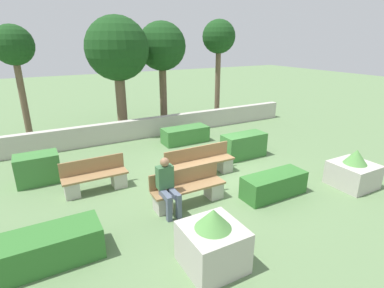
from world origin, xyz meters
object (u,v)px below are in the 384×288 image
(planter_corner_right, at_px, (353,172))
(tree_center_right, at_px, (162,48))
(tree_center_left, at_px, (117,50))
(bench_left_side, at_px, (95,179))
(tree_rightmost, at_px, (219,39))
(bench_front, at_px, (188,191))
(planter_corner_left, at_px, (213,243))
(person_seated_man, at_px, (167,184))
(bench_right_side, at_px, (200,165))
(tree_leftmost, at_px, (14,48))

(planter_corner_right, bearing_deg, tree_center_right, 102.12)
(tree_center_left, distance_m, tree_center_right, 2.32)
(bench_left_side, bearing_deg, tree_rightmost, 25.86)
(bench_front, height_order, planter_corner_left, planter_corner_left)
(bench_left_side, distance_m, person_seated_man, 2.33)
(bench_right_side, relative_size, tree_center_right, 0.46)
(bench_right_side, height_order, tree_center_left, tree_center_left)
(bench_right_side, xyz_separation_m, person_seated_man, (-1.68, -1.36, 0.40))
(tree_leftmost, distance_m, tree_center_left, 3.69)
(person_seated_man, height_order, tree_leftmost, tree_leftmost)
(planter_corner_left, bearing_deg, bench_left_side, 107.27)
(bench_right_side, distance_m, planter_corner_right, 4.26)
(bench_left_side, xyz_separation_m, person_seated_man, (1.25, -1.92, 0.42))
(tree_leftmost, xyz_separation_m, tree_rightmost, (8.61, -0.48, 0.32))
(planter_corner_left, height_order, tree_center_right, tree_center_right)
(bench_right_side, bearing_deg, planter_corner_right, -33.78)
(person_seated_man, xyz_separation_m, planter_corner_right, (5.06, -1.22, -0.33))
(bench_front, relative_size, tree_leftmost, 0.43)
(planter_corner_left, distance_m, tree_center_right, 10.46)
(tree_center_right, relative_size, tree_rightmost, 0.98)
(person_seated_man, xyz_separation_m, tree_center_right, (3.20, 7.49, 2.76))
(planter_corner_left, xyz_separation_m, tree_rightmost, (5.98, 8.98, 3.38))
(bench_front, xyz_separation_m, tree_leftmost, (-3.29, 7.32, 3.22))
(bench_right_side, distance_m, tree_center_right, 7.06)
(tree_center_right, bearing_deg, bench_left_side, -128.60)
(tree_center_left, distance_m, tree_rightmost, 5.00)
(planter_corner_right, xyz_separation_m, tree_center_right, (-1.87, 8.70, 3.09))
(bench_front, bearing_deg, tree_rightmost, 52.13)
(bench_front, height_order, tree_center_right, tree_center_right)
(bench_right_side, relative_size, planter_corner_right, 2.00)
(bench_left_side, xyz_separation_m, tree_leftmost, (-1.41, 5.54, 3.22))
(tree_leftmost, bearing_deg, bench_front, -65.79)
(bench_left_side, relative_size, bench_right_side, 0.79)
(planter_corner_left, bearing_deg, planter_corner_right, 8.70)
(tree_center_left, bearing_deg, tree_center_right, 15.89)
(planter_corner_right, distance_m, tree_center_left, 9.55)
(tree_center_right, bearing_deg, tree_rightmost, -10.35)
(person_seated_man, xyz_separation_m, tree_center_left, (0.97, 6.85, 2.71))
(bench_front, bearing_deg, person_seated_man, -167.40)
(bench_right_side, xyz_separation_m, tree_center_left, (-0.71, 5.50, 3.11))
(bench_right_side, height_order, planter_corner_right, planter_corner_right)
(planter_corner_left, distance_m, tree_center_left, 9.39)
(tree_rightmost, bearing_deg, planter_corner_right, -96.16)
(person_seated_man, bearing_deg, planter_corner_right, -13.52)
(person_seated_man, relative_size, tree_rightmost, 0.28)
(tree_leftmost, relative_size, tree_center_right, 0.94)
(person_seated_man, bearing_deg, bench_left_side, 123.10)
(bench_front, xyz_separation_m, planter_corner_right, (4.44, -1.36, 0.08))
(tree_center_right, xyz_separation_m, tree_rightmost, (2.75, -0.50, 0.36))
(person_seated_man, distance_m, tree_center_right, 8.60)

